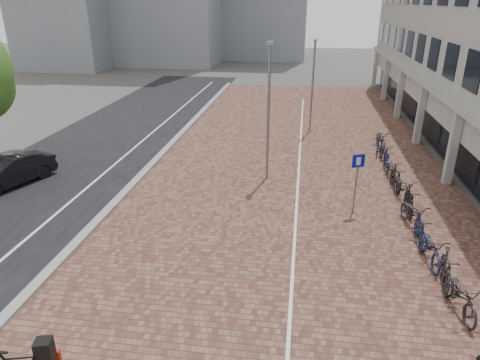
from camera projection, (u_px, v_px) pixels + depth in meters
name	position (u px, v px, depth m)	size (l,w,h in m)	color
ground	(207.00, 311.00, 11.45)	(140.00, 140.00, 0.00)	#474442
plaza_brick	(295.00, 161.00, 22.12)	(14.50, 42.00, 0.04)	brown
street_asphalt	(94.00, 151.00, 23.61)	(8.00, 50.00, 0.03)	black
curb	(163.00, 153.00, 23.06)	(0.35, 42.00, 0.14)	gray
lane_line	(129.00, 152.00, 23.34)	(0.12, 44.00, 0.00)	white
parking_line	(299.00, 161.00, 22.08)	(0.10, 30.00, 0.00)	white
car_dark	(8.00, 171.00, 18.95)	(1.43, 4.09, 1.35)	black
parking_sign	(357.00, 174.00, 16.14)	(0.47, 0.24, 2.40)	slate
lamp_near	(268.00, 115.00, 18.75)	(0.12, 0.12, 6.03)	slate
lamp_far	(312.00, 88.00, 25.90)	(0.12, 0.12, 5.51)	slate
bike_row	(402.00, 189.00, 17.58)	(1.20, 15.83, 1.05)	black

